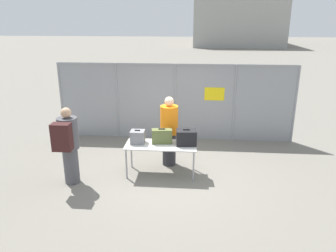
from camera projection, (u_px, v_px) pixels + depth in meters
ground_plane at (169, 171)px, 8.22m from camera, size 120.00×120.00×0.00m
fence_section at (175, 101)px, 10.09m from camera, size 7.31×0.07×2.37m
inspection_table at (161, 147)px, 7.87m from camera, size 1.71×0.74×0.78m
suitcase_grey at (138, 137)px, 7.89m from camera, size 0.34×0.30×0.34m
suitcase_olive at (162, 136)px, 7.89m from camera, size 0.51×0.26×0.37m
suitcase_black at (186, 137)px, 7.79m from camera, size 0.50×0.37×0.39m
traveler_hooded at (68, 144)px, 7.31m from camera, size 0.45×0.69×1.81m
security_worker_near at (169, 130)px, 8.33m from camera, size 0.45×0.45×1.82m
utility_trailer at (206, 116)px, 11.41m from camera, size 4.32×1.98×0.68m
distant_hangar at (235, 20)px, 45.51m from camera, size 11.52×12.91×6.61m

